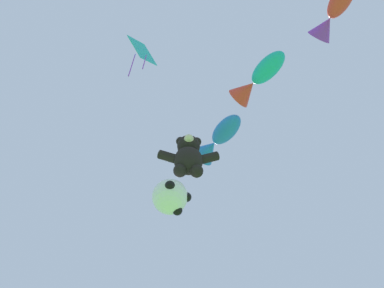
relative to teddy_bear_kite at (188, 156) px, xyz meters
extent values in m
ellipsoid|color=black|center=(0.00, 0.01, -0.24)|extent=(0.84, 0.72, 1.03)
sphere|color=black|center=(0.00, 0.01, 0.52)|extent=(0.71, 0.71, 0.71)
sphere|color=beige|center=(0.00, -0.29, 0.47)|extent=(0.30, 0.30, 0.30)
sphere|color=black|center=(-0.25, 0.01, 0.80)|extent=(0.29, 0.29, 0.29)
cylinder|color=black|center=(-0.61, 0.01, -0.06)|extent=(0.61, 0.27, 0.48)
sphere|color=black|center=(-0.23, 0.01, -0.73)|extent=(0.38, 0.38, 0.38)
sphere|color=black|center=(0.25, 0.01, 0.80)|extent=(0.29, 0.29, 0.29)
cylinder|color=black|center=(0.61, 0.01, -0.06)|extent=(0.61, 0.27, 0.48)
sphere|color=black|center=(0.23, 0.01, -0.73)|extent=(0.38, 0.38, 0.38)
sphere|color=white|center=(-0.47, 0.25, -1.55)|extent=(0.95, 0.95, 0.95)
sphere|color=black|center=(-0.03, 0.25, -1.55)|extent=(0.27, 0.27, 0.27)
sphere|color=black|center=(-0.56, 0.55, -1.25)|extent=(0.27, 0.27, 0.27)
sphere|color=black|center=(-0.47, -0.18, -1.62)|extent=(0.27, 0.27, 0.27)
sphere|color=black|center=(-0.26, 0.40, -1.91)|extent=(0.27, 0.27, 0.27)
ellipsoid|color=blue|center=(1.26, 0.06, 1.70)|extent=(1.28, 1.44, 0.57)
cone|color=blue|center=(0.70, 0.88, 1.70)|extent=(1.09, 1.06, 0.84)
sphere|color=black|center=(1.49, -0.28, 1.85)|extent=(0.15, 0.15, 0.15)
ellipsoid|color=#19ADB2|center=(2.49, -1.91, 2.33)|extent=(1.34, 1.46, 0.56)
cone|color=red|center=(1.86, -1.09, 2.33)|extent=(1.10, 1.09, 0.82)
sphere|color=black|center=(2.75, -2.25, 2.47)|extent=(0.15, 0.15, 0.15)
cone|color=purple|center=(3.85, -3.35, 1.89)|extent=(0.88, 0.82, 0.71)
cube|color=#19ADB2|center=(-1.75, -1.75, 4.09)|extent=(1.06, 1.12, 1.52)
cylinder|color=purple|center=(-1.94, -1.73, 2.74)|extent=(0.03, 0.13, 1.73)
cylinder|color=purple|center=(-1.55, -1.74, 3.01)|extent=(0.03, 0.06, 1.20)
camera|label=1|loc=(-0.10, -6.26, -9.10)|focal=35.00mm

